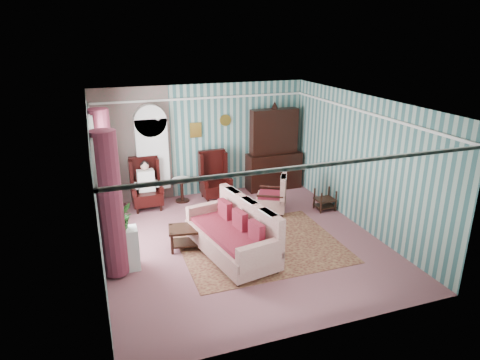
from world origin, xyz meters
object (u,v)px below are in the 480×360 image
object	(u,v)px
bookcase	(153,159)
plant_stand	(123,250)
floral_armchair	(271,194)
wingback_left	(146,184)
round_side_table	(182,190)
nest_table	(325,199)
wingback_right	(215,176)
seated_woman	(146,186)
sofa	(231,232)
coffee_table	(190,237)
dresser_hutch	(274,147)

from	to	relation	value
bookcase	plant_stand	world-z (taller)	bookcase
bookcase	floral_armchair	world-z (taller)	bookcase
wingback_left	floral_armchair	world-z (taller)	wingback_left
round_side_table	nest_table	bearing A→B (deg)	-28.20
wingback_right	round_side_table	distance (m)	0.92
plant_stand	wingback_left	bearing A→B (deg)	73.78
seated_woman	floral_armchair	size ratio (longest dim) A/B	1.30
sofa	plant_stand	bearing A→B (deg)	73.31
coffee_table	plant_stand	bearing A→B (deg)	-162.98
floral_armchair	wingback_right	bearing A→B (deg)	68.19
plant_stand	coffee_table	size ratio (longest dim) A/B	0.97
wingback_right	seated_woman	bearing A→B (deg)	180.00
nest_table	coffee_table	xyz separation A→B (m)	(-3.55, -0.79, -0.05)
wingback_right	round_side_table	xyz separation A→B (m)	(-0.85, 0.15, -0.33)
floral_armchair	bookcase	bearing A→B (deg)	85.66
bookcase	seated_woman	xyz separation A→B (m)	(-0.25, -0.39, -0.53)
nest_table	round_side_table	bearing A→B (deg)	151.80
dresser_hutch	wingback_left	size ratio (longest dim) A/B	1.89
dresser_hutch	wingback_left	bearing A→B (deg)	-175.59
nest_table	floral_armchair	bearing A→B (deg)	166.09
nest_table	coffee_table	world-z (taller)	nest_table
dresser_hutch	wingback_left	world-z (taller)	dresser_hutch
dresser_hutch	seated_woman	size ratio (longest dim) A/B	2.00
round_side_table	floral_armchair	distance (m)	2.33
sofa	floral_armchair	size ratio (longest dim) A/B	2.44
sofa	nest_table	bearing A→B (deg)	-74.99
plant_stand	dresser_hutch	bearing A→B (deg)	35.08
dresser_hutch	nest_table	size ratio (longest dim) A/B	4.37
wingback_right	coffee_table	distance (m)	2.68
round_side_table	seated_woman	bearing A→B (deg)	-170.54
seated_woman	floral_armchair	world-z (taller)	seated_woman
dresser_hutch	plant_stand	world-z (taller)	dresser_hutch
wingback_left	plant_stand	distance (m)	2.87
nest_table	coffee_table	size ratio (longest dim) A/B	0.66
round_side_table	sofa	xyz separation A→B (m)	(0.30, -3.10, 0.23)
wingback_left	seated_woman	size ratio (longest dim) A/B	1.06
dresser_hutch	round_side_table	distance (m)	2.75
coffee_table	seated_woman	bearing A→B (deg)	102.58
floral_armchair	plant_stand	bearing A→B (deg)	141.33
seated_woman	floral_armchair	bearing A→B (deg)	-23.88
seated_woman	floral_armchair	distance (m)	3.04
seated_woman	plant_stand	distance (m)	2.87
dresser_hutch	round_side_table	xyz separation A→B (m)	(-2.60, -0.12, -0.88)
round_side_table	wingback_right	bearing A→B (deg)	-10.01
round_side_table	plant_stand	xyz separation A→B (m)	(-1.70, -2.90, 0.10)
wingback_left	plant_stand	xyz separation A→B (m)	(-0.80, -2.75, -0.22)
wingback_right	round_side_table	bearing A→B (deg)	169.99
round_side_table	floral_armchair	size ratio (longest dim) A/B	0.66
coffee_table	sofa	bearing A→B (deg)	-41.77
round_side_table	coffee_table	size ratio (longest dim) A/B	0.73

